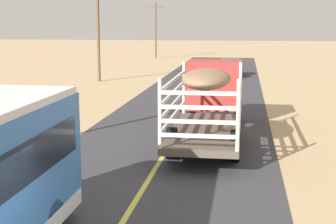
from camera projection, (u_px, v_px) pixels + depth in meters
livestock_truck at (212, 91)px, 21.72m from camera, size 2.53×9.70×3.02m
car_far at (231, 68)px, 44.72m from camera, size 1.80×4.40×1.46m
power_pole_mid at (98, 28)px, 40.04m from camera, size 2.20×0.24×7.82m
power_pole_far at (156, 28)px, 65.77m from camera, size 2.20×0.24×7.12m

